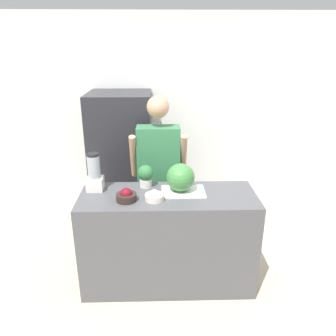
# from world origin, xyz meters

# --- Properties ---
(ground_plane) EXTENTS (14.00, 14.00, 0.00)m
(ground_plane) POSITION_xyz_m (0.00, 0.00, 0.00)
(ground_plane) COLOR beige
(wall_back) EXTENTS (8.00, 0.06, 2.60)m
(wall_back) POSITION_xyz_m (0.00, 1.94, 1.30)
(wall_back) COLOR white
(wall_back) RESTS_ON ground_plane
(counter_island) EXTENTS (1.61, 0.61, 0.94)m
(counter_island) POSITION_xyz_m (0.00, 0.30, 0.47)
(counter_island) COLOR #4C4C51
(counter_island) RESTS_ON ground_plane
(refrigerator) EXTENTS (0.74, 0.75, 1.69)m
(refrigerator) POSITION_xyz_m (-0.55, 1.53, 0.84)
(refrigerator) COLOR #232328
(refrigerator) RESTS_ON ground_plane
(person) EXTENTS (0.59, 0.27, 1.74)m
(person) POSITION_xyz_m (-0.09, 0.90, 0.89)
(person) COLOR #4C608C
(person) RESTS_ON ground_plane
(cutting_board) EXTENTS (0.40, 0.27, 0.01)m
(cutting_board) POSITION_xyz_m (0.14, 0.36, 0.95)
(cutting_board) COLOR white
(cutting_board) RESTS_ON counter_island
(watermelon) EXTENTS (0.26, 0.26, 0.26)m
(watermelon) POSITION_xyz_m (0.12, 0.37, 1.08)
(watermelon) COLOR #3D7F3D
(watermelon) RESTS_ON cutting_board
(bowl_cherries) EXTENTS (0.18, 0.18, 0.12)m
(bowl_cherries) POSITION_xyz_m (-0.37, 0.20, 0.98)
(bowl_cherries) COLOR #2D231E
(bowl_cherries) RESTS_ON counter_island
(bowl_cream) EXTENTS (0.17, 0.17, 0.10)m
(bowl_cream) POSITION_xyz_m (-0.12, 0.20, 0.97)
(bowl_cream) COLOR beige
(bowl_cream) RESTS_ON counter_island
(blender) EXTENTS (0.15, 0.15, 0.36)m
(blender) POSITION_xyz_m (-0.68, 0.44, 1.09)
(blender) COLOR silver
(blender) RESTS_ON counter_island
(potted_plant) EXTENTS (0.15, 0.15, 0.22)m
(potted_plant) POSITION_xyz_m (-0.21, 0.50, 1.06)
(potted_plant) COLOR beige
(potted_plant) RESTS_ON counter_island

